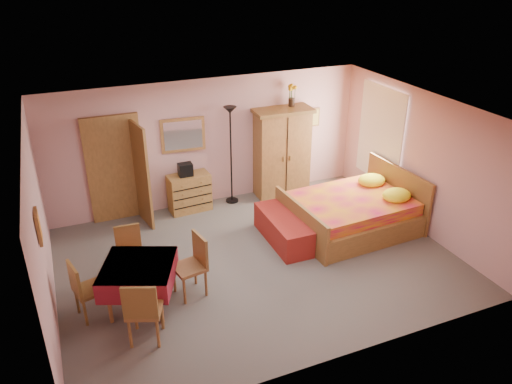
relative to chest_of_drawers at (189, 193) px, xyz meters
name	(u,v)px	position (x,y,z in m)	size (l,w,h in m)	color
floor	(257,260)	(0.54, -2.24, -0.39)	(6.50, 6.50, 0.00)	slate
ceiling	(258,114)	(0.54, -2.24, 2.21)	(6.50, 6.50, 0.00)	brown
wall_back	(209,142)	(0.54, 0.26, 0.91)	(6.50, 0.10, 2.60)	#CB9493
wall_front	(340,277)	(0.54, -4.74, 0.91)	(6.50, 0.10, 2.60)	#CB9493
wall_left	(40,232)	(-2.71, -2.24, 0.91)	(0.10, 5.00, 2.60)	#CB9493
wall_right	(421,162)	(3.79, -2.24, 0.91)	(0.10, 5.00, 2.60)	#CB9493
doorway	(115,170)	(-1.36, 0.23, 0.64)	(1.06, 0.12, 2.15)	#9E6B35
window	(381,135)	(3.75, -1.04, 1.06)	(0.08, 1.40, 1.95)	white
picture_left	(38,226)	(-2.68, -2.84, 1.31)	(0.04, 0.32, 0.42)	orange
picture_back	(313,117)	(2.89, 0.23, 1.16)	(0.30, 0.04, 0.40)	#D8BF59
chest_of_drawers	(189,193)	(0.00, 0.00, 0.00)	(0.83, 0.41, 0.78)	#A17136
wall_mirror	(183,135)	(0.00, 0.21, 1.16)	(0.87, 0.05, 0.68)	white
stereo	(185,170)	(-0.06, -0.01, 0.52)	(0.28, 0.20, 0.26)	black
floor_lamp	(231,156)	(0.92, 0.03, 0.64)	(0.26, 0.26, 2.06)	black
wardrobe	(282,153)	(2.04, -0.03, 0.56)	(1.22, 0.63, 1.91)	#956332
sunflower_vase	(292,95)	(2.28, 0.07, 1.75)	(0.18, 0.18, 0.46)	gold
bed	(351,204)	(2.58, -1.91, 0.14)	(2.29, 1.80, 1.06)	#C91349
bench	(283,229)	(1.22, -1.83, -0.14)	(0.55, 1.47, 0.49)	maroon
dining_table	(140,286)	(-1.52, -2.69, -0.02)	(1.00, 1.00, 0.73)	maroon
chair_south	(145,309)	(-1.59, -3.40, 0.11)	(0.45, 0.45, 1.00)	#986433
chair_north	(131,255)	(-1.51, -1.94, 0.05)	(0.40, 0.40, 0.89)	olive
chair_west	(90,288)	(-2.20, -2.61, 0.07)	(0.42, 0.42, 0.92)	olive
chair_east	(189,267)	(-0.77, -2.68, 0.10)	(0.45, 0.45, 0.98)	#915A31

